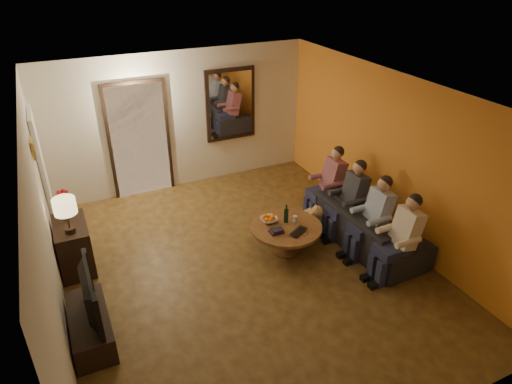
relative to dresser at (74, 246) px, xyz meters
name	(u,v)px	position (x,y,z in m)	size (l,w,h in m)	color
floor	(246,267)	(2.25, -1.07, -0.37)	(5.00, 6.00, 0.01)	#462C12
ceiling	(244,95)	(2.25, -1.07, 2.23)	(5.00, 6.00, 0.01)	white
back_wall	(180,121)	(2.25, 1.93, 0.93)	(5.00, 0.02, 2.60)	beige
front_wall	(393,346)	(2.25, -4.07, 0.93)	(5.00, 0.02, 2.60)	beige
left_wall	(45,234)	(-0.25, -1.07, 0.93)	(0.02, 6.00, 2.60)	beige
right_wall	(393,158)	(4.75, -1.07, 0.93)	(0.02, 6.00, 2.60)	beige
orange_accent	(392,158)	(4.74, -1.07, 0.93)	(0.01, 6.00, 2.60)	orange
kitchen_doorway	(140,141)	(1.45, 1.91, 0.68)	(1.00, 0.06, 2.10)	#FFE0A5
door_trim	(140,141)	(1.45, 1.90, 0.68)	(1.12, 0.04, 2.22)	black
fridge_glimpse	(154,146)	(1.70, 1.92, 0.53)	(0.45, 0.03, 1.70)	silver
mirror_frame	(230,105)	(3.25, 1.89, 1.13)	(1.00, 0.05, 1.40)	black
mirror_glass	(231,105)	(3.25, 1.86, 1.13)	(0.86, 0.02, 1.26)	white
white_door	(44,174)	(-0.21, 1.23, 0.65)	(0.06, 0.85, 2.04)	white
framed_art	(33,148)	(-0.22, 0.23, 1.48)	(0.03, 0.28, 0.24)	#B28C33
art_canvas	(34,148)	(-0.21, 0.23, 1.48)	(0.01, 0.22, 0.18)	brown
dresser	(74,246)	(0.00, 0.00, 0.00)	(0.45, 0.83, 0.73)	black
table_lamp	(67,216)	(0.00, -0.22, 0.64)	(0.30, 0.30, 0.54)	beige
flower_vase	(65,204)	(0.00, 0.22, 0.59)	(0.14, 0.14, 0.44)	red
tv_stand	(91,327)	(0.00, -1.54, -0.19)	(0.45, 1.08, 0.36)	black
tv	(83,296)	(0.00, -1.54, 0.29)	(0.14, 1.03, 0.60)	black
sofa	(365,224)	(4.23, -1.25, -0.05)	(0.85, 2.17, 0.63)	black
person_a	(401,241)	(4.13, -2.15, 0.23)	(0.60, 0.40, 1.20)	tan
person_b	(374,220)	(4.13, -1.55, 0.23)	(0.60, 0.40, 1.20)	tan
person_c	(350,202)	(4.13, -0.95, 0.23)	(0.60, 0.40, 1.20)	tan
person_d	(330,186)	(4.13, -0.35, 0.23)	(0.60, 0.40, 1.20)	tan
dog	(303,221)	(3.43, -0.69, -0.09)	(0.56, 0.24, 0.56)	tan
coffee_table	(286,238)	(2.98, -0.93, -0.14)	(1.10, 1.10, 0.45)	brown
bowl	(269,220)	(2.80, -0.71, 0.11)	(0.26, 0.26, 0.06)	white
oranges	(269,216)	(2.80, -0.71, 0.18)	(0.20, 0.20, 0.08)	orange
wine_bottle	(286,213)	(3.03, -0.83, 0.24)	(0.07, 0.07, 0.31)	black
wine_glass	(295,219)	(3.16, -0.88, 0.13)	(0.06, 0.06, 0.10)	silver
book_stack	(276,231)	(2.76, -1.03, 0.12)	(0.20, 0.15, 0.07)	black
laptop	(301,233)	(3.08, -1.21, 0.10)	(0.33, 0.21, 0.03)	black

